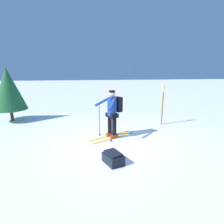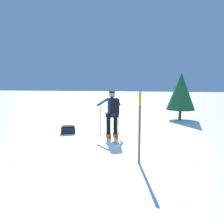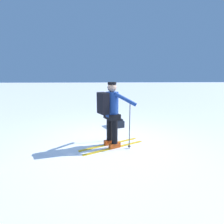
# 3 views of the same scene
# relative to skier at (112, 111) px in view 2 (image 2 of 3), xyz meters

# --- Properties ---
(ground_plane) EXTENTS (80.00, 80.00, 0.00)m
(ground_plane) POSITION_rel_skier_xyz_m (-0.22, 0.08, -0.97)
(ground_plane) COLOR white
(skier) EXTENTS (1.19, 1.73, 1.67)m
(skier) POSITION_rel_skier_xyz_m (0.00, 0.00, 0.00)
(skier) COLOR gold
(skier) RESTS_ON ground_plane
(dropped_backpack) EXTENTS (0.65, 0.56, 0.30)m
(dropped_backpack) POSITION_rel_skier_xyz_m (-1.82, 0.29, -0.82)
(dropped_backpack) COLOR black
(dropped_backpack) RESTS_ON ground_plane
(trail_marker) EXTENTS (0.07, 0.07, 1.76)m
(trail_marker) POSITION_rel_skier_xyz_m (1.14, -2.37, 0.05)
(trail_marker) COLOR olive
(trail_marker) RESTS_ON ground_plane
(pine_tree) EXTENTS (1.49, 1.49, 2.48)m
(pine_tree) POSITION_rel_skier_xyz_m (2.82, 4.40, 0.54)
(pine_tree) COLOR #4C331E
(pine_tree) RESTS_ON ground_plane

